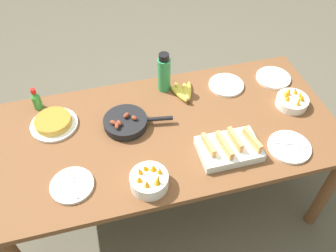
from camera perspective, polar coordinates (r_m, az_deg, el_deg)
ground_plane at (r=2.55m, az=0.00°, el=-11.69°), size 14.00×14.00×0.00m
dining_table at (r=2.02m, az=0.00°, el=-2.23°), size 1.88×0.90×0.74m
banana_bunch at (r=2.14m, az=2.60°, el=5.31°), size 0.15×0.20×0.04m
melon_tray at (r=1.86m, az=9.78°, el=-3.49°), size 0.31×0.21×0.10m
skillet at (r=1.97m, az=-6.71°, el=0.58°), size 0.38×0.24×0.08m
frittata_plate_center at (r=2.06m, az=-17.88°, el=0.51°), size 0.26×0.26×0.05m
empty_plate_near_front at (r=1.79m, az=-15.13°, el=-9.17°), size 0.21×0.21×0.02m
empty_plate_far_left at (r=1.97m, az=18.88°, el=-3.20°), size 0.23×0.23×0.02m
empty_plate_far_right at (r=2.36m, az=16.54°, el=7.42°), size 0.22×0.22×0.02m
empty_plate_mid_edge at (r=2.24m, az=9.31°, el=6.50°), size 0.22×0.22×0.02m
fruit_bowl_mango at (r=1.70m, az=-3.03°, el=-8.68°), size 0.18×0.18×0.13m
fruit_bowl_citrus at (r=2.19m, az=19.29°, el=3.86°), size 0.18×0.18×0.11m
water_bottle at (r=2.12m, az=-0.63°, el=8.49°), size 0.08×0.08×0.25m
hot_sauce_bottle at (r=2.17m, az=-20.35°, el=3.94°), size 0.05×0.05×0.14m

